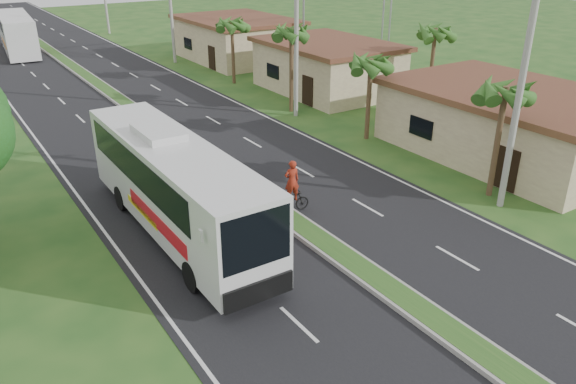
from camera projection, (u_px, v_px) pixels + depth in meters
ground at (385, 289)px, 18.76m from camera, size 180.00×180.00×0.00m
road_asphalt at (161, 130)px, 33.96m from camera, size 14.00×160.00×0.02m
median_strip at (161, 128)px, 33.92m from camera, size 1.20×160.00×0.18m
lane_edge_left at (45, 151)px, 30.63m from camera, size 0.12×160.00×0.01m
lane_edge_right at (257, 112)px, 37.30m from camera, size 0.12×160.00×0.01m
shop_near at (509, 122)px, 29.55m from camera, size 8.60×12.60×3.52m
shop_mid at (327, 66)px, 41.68m from camera, size 7.60×10.60×3.67m
shop_far at (237, 39)px, 52.29m from camera, size 8.60×11.60×3.82m
palm_verge_a at (505, 93)px, 23.54m from camera, size 2.40×2.40×5.45m
palm_verge_b at (371, 63)px, 30.74m from camera, size 2.40×2.40×5.05m
palm_verge_c at (291, 33)px, 35.44m from camera, size 2.40×2.40×5.85m
palm_verge_d at (232, 24)px, 42.77m from camera, size 2.40×2.40×5.25m
palm_behind_shop at (435, 32)px, 36.81m from camera, size 2.40×2.40×5.65m
utility_pole_a at (522, 77)px, 22.14m from camera, size 1.60×0.28×11.00m
utility_pole_b at (296, 16)px, 34.05m from camera, size 3.20×0.28×12.00m
coach_bus_main at (174, 182)px, 21.38m from camera, size 2.68×12.40×4.00m
coach_bus_far at (17, 31)px, 55.45m from camera, size 3.76×12.59×3.61m
motorcyclist at (292, 193)px, 23.57m from camera, size 1.64×0.68×2.35m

